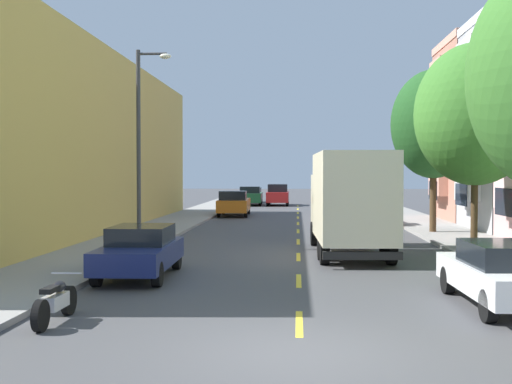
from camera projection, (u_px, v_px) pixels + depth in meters
The scene contains 20 objects.
ground_plane at pixel (298, 220), 40.52m from camera, with size 160.00×160.00×0.00m, color #424244.
sidewalk_left at pixel (180, 220), 38.97m from camera, with size 3.20×120.00×0.14m, color gray.
sidewalk_right at pixel (419, 222), 38.07m from camera, with size 3.20×120.00×0.14m, color gray.
lane_centerline_dashes at pixel (298, 227), 35.03m from camera, with size 0.14×47.20×0.01m.
apartment_block_opposite at pixel (15, 143), 31.29m from camera, with size 10.00×36.00×8.76m, color tan.
street_tree_second at pixel (475, 114), 23.49m from camera, with size 4.38×4.38×7.51m.
street_tree_third at pixel (434, 124), 30.65m from camera, with size 4.02×4.02×7.69m.
street_lamp at pixel (142, 134), 24.69m from camera, with size 1.35×0.28×7.47m.
delivery_box_truck at pixel (350, 199), 22.90m from camera, with size 2.64×7.67×3.62m.
parked_pickup_orange at pixel (234, 204), 44.15m from camera, with size 2.14×5.35×1.73m.
parked_sedan_navy at pixel (140, 250), 18.20m from camera, with size 1.90×4.54×1.43m.
parked_sedan_sky at pixel (358, 202), 48.07m from camera, with size 1.91×4.54×1.43m.
parked_sedan_burgundy at pixel (342, 195), 63.84m from camera, with size 1.84×4.52×1.43m.
parked_hatchback_charcoal at pixel (379, 212), 35.66m from camera, with size 1.79×4.02×1.50m.
parked_sedan_white at pixel (504, 273), 14.07m from camera, with size 1.92×4.55×1.43m.
parked_wagon_black at pixel (253, 194), 64.43m from camera, with size 1.93×4.74×1.50m.
parked_pickup_forest at pixel (251, 196), 58.54m from camera, with size 2.14×5.35×1.73m.
parked_wagon_teal at pixel (348, 198), 55.14m from camera, with size 1.82×4.70×1.50m.
moving_red_sedan at pixel (278, 194), 58.54m from camera, with size 1.95×4.80×1.93m.
parked_motorcycle at pixel (56, 302), 12.63m from camera, with size 0.62×2.05×0.90m.
Camera 1 is at (-0.04, -10.53, 2.92)m, focal length 45.47 mm.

